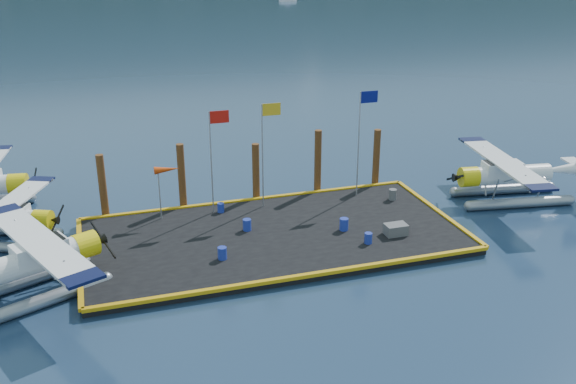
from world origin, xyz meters
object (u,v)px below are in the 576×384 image
flagpole_yellow (266,140)px  piling_4 (376,160)px  drum_1 (368,238)px  drum_2 (344,224)px  windsock (167,171)px  seaplane_a (32,265)px  drum_4 (393,194)px  drum_3 (222,253)px  piling_0 (103,188)px  seaplane_b (4,221)px  piling_1 (182,178)px  piling_2 (256,174)px  drum_5 (221,208)px  crate (396,229)px  drum_0 (247,225)px  flagpole_red (214,146)px  seaplane_d (507,177)px  flagpole_blue (362,128)px  piling_3 (318,164)px

flagpole_yellow → piling_4: (7.80, 1.60, -2.51)m
drum_1 → drum_2: bearing=107.1°
flagpole_yellow → windsock: bearing=180.0°
seaplane_a → drum_4: (20.23, 4.83, -0.83)m
drum_3 → piling_0: piling_0 is taller
seaplane_b → drum_2: bearing=98.1°
piling_1 → piling_2: size_ratio=1.11×
drum_5 → crate: size_ratio=0.47×
drum_3 → piling_4: size_ratio=0.16×
piling_0 → piling_2: size_ratio=1.05×
drum_0 → piling_4: 10.85m
drum_5 → piling_1: piling_1 is taller
windsock → piling_0: size_ratio=0.78×
seaplane_b → flagpole_red: bearing=112.6°
drum_2 → piling_2: (-3.29, 6.16, 1.16)m
seaplane_b → seaplane_d: size_ratio=0.83×
windsock → piling_2: piling_2 is taller
seaplane_a → piling_1: size_ratio=2.34×
seaplane_b → seaplane_d: bearing=107.4°
drum_0 → seaplane_d: bearing=0.8°
seaplane_d → piling_0: piling_0 is taller
piling_1 → seaplane_d: bearing=-12.8°
windsock → piling_1: bearing=57.3°
seaplane_d → drum_4: size_ratio=15.20×
flagpole_blue → piling_1: bearing=171.5°
flagpole_blue → windsock: size_ratio=2.08×
flagpole_yellow → piling_0: flagpole_yellow is taller
drum_3 → flagpole_yellow: size_ratio=0.10×
seaplane_b → drum_0: 12.82m
piling_0 → piling_2: 9.00m
piling_3 → drum_3: bearing=-135.8°
drum_2 → piling_0: 13.81m
drum_0 → drum_2: size_ratio=0.95×
seaplane_a → drum_1: 16.34m
piling_2 → piling_3: bearing=0.0°
seaplane_b → piling_0: 5.44m
drum_4 → piling_3: (-3.80, 2.95, 1.42)m
drum_0 → piling_0: size_ratio=0.16×
drum_0 → drum_4: bearing=9.8°
seaplane_b → seaplane_d: (28.99, -2.83, 0.23)m
seaplane_a → drum_2: (15.73, 1.63, -0.83)m
piling_2 → seaplane_b: bearing=-173.8°
drum_4 → drum_5: size_ratio=1.20×
windsock → drum_0: bearing=-38.4°
drum_3 → flagpole_red: size_ratio=0.10×
seaplane_d → flagpole_red: bearing=90.0°
drum_3 → drum_4: (11.54, 4.58, 0.02)m
flagpole_red → windsock: size_ratio=1.92×
windsock → flagpole_red: bearing=0.0°
piling_1 → drum_2: bearing=-38.3°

